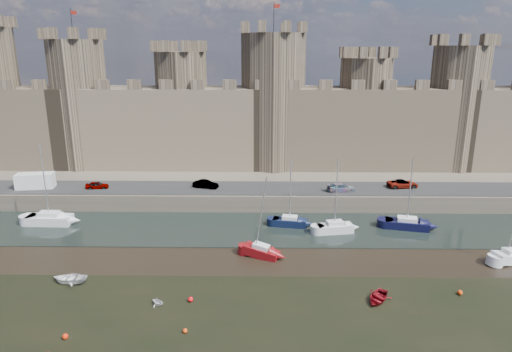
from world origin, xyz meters
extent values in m
plane|color=black|center=(0.00, 0.00, 0.00)|extent=(160.00, 160.00, 0.00)
cube|color=black|center=(0.00, 24.00, 0.04)|extent=(160.00, 12.00, 0.08)
cube|color=#4C443A|center=(0.00, 60.00, 1.25)|extent=(160.00, 60.00, 2.50)
cube|color=black|center=(0.00, 34.00, 2.55)|extent=(160.00, 7.00, 0.10)
cube|color=#42382B|center=(0.00, 48.00, 9.50)|extent=(100.00, 9.00, 14.00)
cylinder|color=#42382B|center=(-32.00, 48.00, 13.50)|extent=(10.00, 10.00, 22.00)
cylinder|color=black|center=(-32.00, 48.00, 27.00)|extent=(0.10, 0.10, 5.00)
cube|color=maroon|center=(-31.50, 48.00, 28.80)|extent=(1.00, 0.03, 0.60)
cylinder|color=#42382B|center=(-14.00, 48.00, 12.50)|extent=(9.00, 9.00, 20.00)
cylinder|color=#42382B|center=(2.00, 48.00, 14.00)|extent=(11.00, 11.00, 23.00)
cylinder|color=black|center=(2.00, 48.00, 28.00)|extent=(0.10, 0.10, 5.00)
cube|color=maroon|center=(2.50, 48.00, 29.80)|extent=(1.00, 0.03, 0.60)
cylinder|color=#42382B|center=(18.00, 48.00, 12.00)|extent=(9.00, 9.00, 19.00)
cylinder|color=#42382B|center=(34.00, 48.00, 13.00)|extent=(10.00, 10.00, 21.00)
imported|color=gray|center=(-24.89, 33.44, 3.08)|extent=(3.51, 1.75, 1.15)
imported|color=gray|center=(-8.45, 33.92, 3.14)|extent=(4.07, 2.28, 1.27)
imported|color=gray|center=(11.93, 32.64, 3.12)|extent=(4.54, 2.61, 1.24)
imported|color=gray|center=(21.65, 34.64, 3.15)|extent=(4.90, 2.74, 1.29)
cube|color=silver|center=(-34.30, 33.50, 3.68)|extent=(5.68, 2.97, 2.36)
cube|color=silver|center=(-28.68, 25.13, 0.68)|extent=(5.98, 2.47, 1.20)
cube|color=silver|center=(-28.68, 25.13, 1.56)|extent=(2.67, 1.69, 0.55)
cylinder|color=silver|center=(-28.68, 25.13, 6.21)|extent=(0.14, 0.14, 9.86)
cube|color=black|center=(3.89, 24.96, 0.57)|extent=(4.72, 2.50, 0.98)
cube|color=silver|center=(3.89, 24.96, 1.28)|extent=(2.18, 1.55, 0.45)
cylinder|color=silver|center=(3.89, 24.96, 5.07)|extent=(0.14, 0.14, 8.02)
cube|color=silver|center=(9.60, 22.82, 0.62)|extent=(4.86, 2.54, 1.09)
cube|color=silver|center=(9.60, 22.82, 1.42)|extent=(2.24, 1.58, 0.49)
cylinder|color=silver|center=(9.60, 22.82, 5.62)|extent=(0.14, 0.14, 8.90)
cube|color=black|center=(19.39, 24.35, 0.61)|extent=(5.91, 3.35, 1.06)
cube|color=silver|center=(19.39, 24.35, 1.39)|extent=(2.75, 2.03, 0.48)
cylinder|color=silver|center=(19.39, 24.35, 5.50)|extent=(0.14, 0.14, 8.71)
cube|color=maroon|center=(0.08, 15.72, 0.53)|extent=(4.45, 3.06, 1.06)
cube|color=silver|center=(0.08, 15.72, 1.30)|extent=(2.13, 1.74, 0.48)
cylinder|color=silver|center=(0.08, 15.72, 5.37)|extent=(0.14, 0.14, 8.64)
cube|color=silver|center=(28.16, 14.71, 0.54)|extent=(4.96, 3.15, 1.09)
imported|color=silver|center=(-9.58, 5.33, 0.36)|extent=(1.77, 1.73, 0.71)
imported|color=maroon|center=(11.19, 6.27, 0.32)|extent=(3.47, 3.74, 0.63)
imported|color=white|center=(-19.61, 9.51, 0.38)|extent=(4.20, 3.43, 0.76)
sphere|color=red|center=(-16.07, 0.08, 0.25)|extent=(0.50, 0.50, 0.50)
sphere|color=#FF0B11|center=(-6.57, 5.96, 0.25)|extent=(0.50, 0.50, 0.50)
sphere|color=#EA3C0A|center=(19.52, 7.58, 0.25)|extent=(0.50, 0.50, 0.50)
sphere|color=#FE460B|center=(-6.29, 1.06, 0.21)|extent=(0.41, 0.41, 0.41)
camera|label=1|loc=(0.19, -32.29, 23.33)|focal=32.00mm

